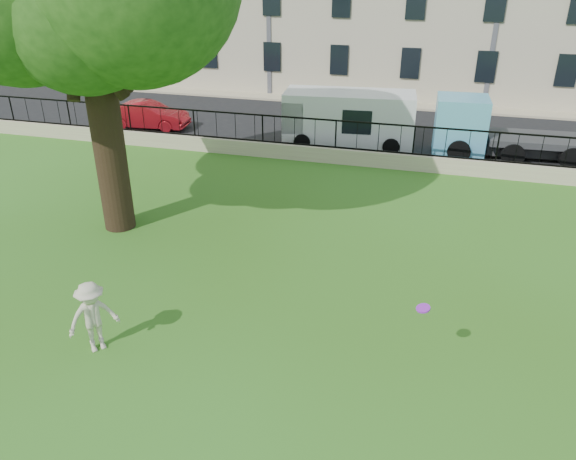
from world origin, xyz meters
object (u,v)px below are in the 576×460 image
(white_van, at_px, (349,119))
(man, at_px, (93,317))
(blue_truck, at_px, (508,129))
(frisbee, at_px, (423,308))
(red_sedan, at_px, (148,115))

(white_van, bearing_deg, man, -105.39)
(man, distance_m, blue_truck, 17.75)
(frisbee, bearing_deg, red_sedan, 133.51)
(frisbee, distance_m, white_van, 14.72)
(man, height_order, red_sedan, man)
(frisbee, height_order, blue_truck, blue_truck)
(blue_truck, bearing_deg, red_sedan, 177.07)
(man, height_order, blue_truck, blue_truck)
(man, distance_m, red_sedan, 16.81)
(red_sedan, relative_size, white_van, 0.70)
(frisbee, xyz_separation_m, red_sedan, (-13.47, 14.18, -0.85))
(red_sedan, xyz_separation_m, white_van, (9.55, 0.00, 0.52))
(man, xyz_separation_m, white_van, (2.59, 15.30, 0.34))
(frisbee, bearing_deg, white_van, 105.42)
(man, height_order, frisbee, man)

